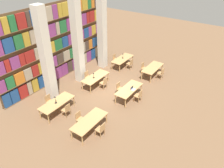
% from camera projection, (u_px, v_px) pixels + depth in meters
% --- Properties ---
extents(ground_plane, '(40.00, 40.00, 0.00)m').
position_uv_depth(ground_plane, '(110.00, 91.00, 15.21)').
color(ground_plane, brown).
extents(bookshelf_bank, '(10.81, 0.35, 5.50)m').
position_uv_depth(bookshelf_bank, '(62.00, 42.00, 15.88)').
color(bookshelf_bank, brown).
rests_on(bookshelf_bank, ground_plane).
extents(pillar_left, '(0.57, 0.57, 6.00)m').
position_uv_depth(pillar_left, '(46.00, 56.00, 13.01)').
color(pillar_left, beige).
rests_on(pillar_left, ground_plane).
extents(pillar_center, '(0.57, 0.57, 6.00)m').
position_uv_depth(pillar_center, '(78.00, 42.00, 14.94)').
color(pillar_center, beige).
rests_on(pillar_center, ground_plane).
extents(pillar_right, '(0.57, 0.57, 6.00)m').
position_uv_depth(pillar_right, '(102.00, 31.00, 16.87)').
color(pillar_right, beige).
rests_on(pillar_right, ground_plane).
extents(reading_table_0, '(2.22, 0.90, 0.73)m').
position_uv_depth(reading_table_0, '(90.00, 122.00, 11.62)').
color(reading_table_0, tan).
rests_on(reading_table_0, ground_plane).
extents(chair_0, '(0.42, 0.40, 0.88)m').
position_uv_depth(chair_0, '(101.00, 129.00, 11.38)').
color(chair_0, tan).
rests_on(chair_0, ground_plane).
extents(chair_1, '(0.42, 0.40, 0.88)m').
position_uv_depth(chair_1, '(80.00, 119.00, 12.08)').
color(chair_1, tan).
rests_on(chair_1, ground_plane).
extents(reading_table_1, '(2.22, 0.90, 0.73)m').
position_uv_depth(reading_table_1, '(129.00, 90.00, 14.22)').
color(reading_table_1, tan).
rests_on(reading_table_1, ground_plane).
extents(chair_2, '(0.42, 0.40, 0.88)m').
position_uv_depth(chair_2, '(139.00, 95.00, 13.97)').
color(chair_2, tan).
rests_on(chair_2, ground_plane).
extents(chair_3, '(0.42, 0.40, 0.88)m').
position_uv_depth(chair_3, '(120.00, 88.00, 14.67)').
color(chair_3, tan).
rests_on(chair_3, ground_plane).
extents(laptop, '(0.32, 0.22, 0.21)m').
position_uv_depth(laptop, '(133.00, 89.00, 14.07)').
color(laptop, silver).
rests_on(laptop, reading_table_1).
extents(reading_table_2, '(2.22, 0.90, 0.73)m').
position_uv_depth(reading_table_2, '(153.00, 68.00, 16.73)').
color(reading_table_2, tan).
rests_on(reading_table_2, ground_plane).
extents(chair_4, '(0.42, 0.40, 0.88)m').
position_uv_depth(chair_4, '(161.00, 73.00, 16.47)').
color(chair_4, tan).
rests_on(chair_4, ground_plane).
extents(chair_5, '(0.42, 0.40, 0.88)m').
position_uv_depth(chair_5, '(144.00, 68.00, 17.17)').
color(chair_5, tan).
rests_on(chair_5, ground_plane).
extents(reading_table_3, '(2.22, 0.90, 0.73)m').
position_uv_depth(reading_table_3, '(57.00, 103.00, 12.98)').
color(reading_table_3, tan).
rests_on(reading_table_3, ground_plane).
extents(chair_6, '(0.42, 0.40, 0.88)m').
position_uv_depth(chair_6, '(66.00, 110.00, 12.75)').
color(chair_6, tan).
rests_on(chair_6, ground_plane).
extents(chair_7, '(0.42, 0.40, 0.88)m').
position_uv_depth(chair_7, '(49.00, 101.00, 13.46)').
color(chair_7, tan).
rests_on(chair_7, ground_plane).
extents(desk_lamp_0, '(0.14, 0.14, 0.49)m').
position_uv_depth(desk_lamp_0, '(55.00, 99.00, 12.70)').
color(desk_lamp_0, black).
rests_on(desk_lamp_0, reading_table_3).
extents(reading_table_4, '(2.22, 0.90, 0.73)m').
position_uv_depth(reading_table_4, '(95.00, 78.00, 15.53)').
color(reading_table_4, tan).
rests_on(reading_table_4, ground_plane).
extents(chair_8, '(0.42, 0.40, 0.88)m').
position_uv_depth(chair_8, '(104.00, 83.00, 15.28)').
color(chair_8, tan).
rests_on(chair_8, ground_plane).
extents(chair_9, '(0.42, 0.40, 0.88)m').
position_uv_depth(chair_9, '(88.00, 77.00, 15.99)').
color(chair_9, tan).
rests_on(chair_9, ground_plane).
extents(desk_lamp_1, '(0.14, 0.14, 0.41)m').
position_uv_depth(desk_lamp_1, '(94.00, 75.00, 15.20)').
color(desk_lamp_1, black).
rests_on(desk_lamp_1, reading_table_4).
extents(reading_table_5, '(2.22, 0.90, 0.73)m').
position_uv_depth(reading_table_5, '(123.00, 59.00, 18.06)').
color(reading_table_5, tan).
rests_on(reading_table_5, ground_plane).
extents(chair_10, '(0.42, 0.40, 0.88)m').
position_uv_depth(chair_10, '(130.00, 63.00, 17.80)').
color(chair_10, tan).
rests_on(chair_10, ground_plane).
extents(chair_11, '(0.42, 0.40, 0.88)m').
position_uv_depth(chair_11, '(115.00, 59.00, 18.51)').
color(chair_11, tan).
rests_on(chair_11, ground_plane).
extents(desk_lamp_2, '(0.14, 0.14, 0.43)m').
position_uv_depth(desk_lamp_2, '(123.00, 55.00, 17.92)').
color(desk_lamp_2, black).
rests_on(desk_lamp_2, reading_table_5).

